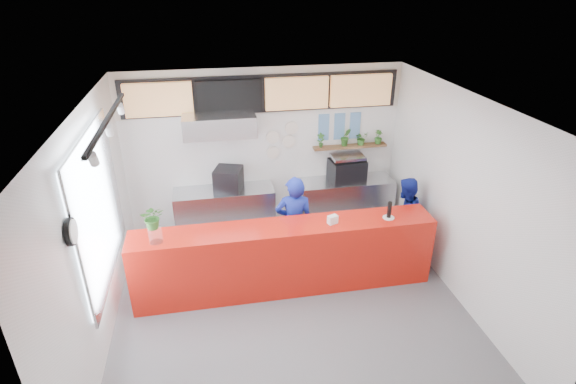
# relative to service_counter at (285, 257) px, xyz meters

# --- Properties ---
(floor) EXTENTS (5.00, 5.00, 0.00)m
(floor) POSITION_rel_service_counter_xyz_m (0.00, -0.40, -0.55)
(floor) COLOR slate
(floor) RESTS_ON ground
(ceiling) EXTENTS (5.00, 5.00, 0.00)m
(ceiling) POSITION_rel_service_counter_xyz_m (0.00, -0.40, 2.45)
(ceiling) COLOR silver
(wall_back) EXTENTS (5.00, 0.00, 5.00)m
(wall_back) POSITION_rel_service_counter_xyz_m (0.00, 2.10, 0.95)
(wall_back) COLOR white
(wall_back) RESTS_ON ground
(wall_left) EXTENTS (0.00, 5.00, 5.00)m
(wall_left) POSITION_rel_service_counter_xyz_m (-2.50, -0.40, 0.95)
(wall_left) COLOR white
(wall_left) RESTS_ON ground
(wall_right) EXTENTS (0.00, 5.00, 5.00)m
(wall_right) POSITION_rel_service_counter_xyz_m (2.50, -0.40, 0.95)
(wall_right) COLOR white
(wall_right) RESTS_ON ground
(service_counter) EXTENTS (4.50, 0.60, 1.10)m
(service_counter) POSITION_rel_service_counter_xyz_m (0.00, 0.00, 0.00)
(service_counter) COLOR red
(service_counter) RESTS_ON ground
(cream_band) EXTENTS (5.00, 0.02, 0.80)m
(cream_band) POSITION_rel_service_counter_xyz_m (0.00, 2.09, 2.05)
(cream_band) COLOR beige
(cream_band) RESTS_ON wall_back
(prep_bench) EXTENTS (1.80, 0.60, 0.90)m
(prep_bench) POSITION_rel_service_counter_xyz_m (-0.80, 1.80, -0.10)
(prep_bench) COLOR #B2B5BA
(prep_bench) RESTS_ON ground
(panini_oven) EXTENTS (0.58, 0.58, 0.41)m
(panini_oven) POSITION_rel_service_counter_xyz_m (-0.70, 1.80, 0.56)
(panini_oven) COLOR black
(panini_oven) RESTS_ON prep_bench
(extraction_hood) EXTENTS (1.20, 0.70, 0.35)m
(extraction_hood) POSITION_rel_service_counter_xyz_m (-0.80, 1.75, 1.60)
(extraction_hood) COLOR #B2B5BA
(extraction_hood) RESTS_ON ceiling
(hood_lip) EXTENTS (1.20, 0.69, 0.31)m
(hood_lip) POSITION_rel_service_counter_xyz_m (-0.80, 1.75, 1.40)
(hood_lip) COLOR #B2B5BA
(hood_lip) RESTS_ON ceiling
(right_bench) EXTENTS (1.80, 0.60, 0.90)m
(right_bench) POSITION_rel_service_counter_xyz_m (1.50, 1.80, -0.10)
(right_bench) COLOR #B2B5BA
(right_bench) RESTS_ON ground
(espresso_machine) EXTENTS (0.68, 0.52, 0.41)m
(espresso_machine) POSITION_rel_service_counter_xyz_m (1.50, 1.80, 0.55)
(espresso_machine) COLOR black
(espresso_machine) RESTS_ON right_bench
(espresso_tray) EXTENTS (0.60, 0.42, 0.05)m
(espresso_tray) POSITION_rel_service_counter_xyz_m (1.50, 1.80, 0.83)
(espresso_tray) COLOR #B5B8BD
(espresso_tray) RESTS_ON espresso_machine
(herb_shelf) EXTENTS (1.40, 0.18, 0.04)m
(herb_shelf) POSITION_rel_service_counter_xyz_m (1.60, 2.00, 0.95)
(herb_shelf) COLOR brown
(herb_shelf) RESTS_ON wall_back
(menu_board_far_left) EXTENTS (1.10, 0.10, 0.55)m
(menu_board_far_left) POSITION_rel_service_counter_xyz_m (-1.75, 1.98, 2.00)
(menu_board_far_left) COLOR tan
(menu_board_far_left) RESTS_ON wall_back
(menu_board_mid_left) EXTENTS (1.10, 0.10, 0.55)m
(menu_board_mid_left) POSITION_rel_service_counter_xyz_m (-0.59, 1.98, 2.00)
(menu_board_mid_left) COLOR black
(menu_board_mid_left) RESTS_ON wall_back
(menu_board_mid_right) EXTENTS (1.10, 0.10, 0.55)m
(menu_board_mid_right) POSITION_rel_service_counter_xyz_m (0.57, 1.98, 2.00)
(menu_board_mid_right) COLOR tan
(menu_board_mid_right) RESTS_ON wall_back
(menu_board_far_right) EXTENTS (1.10, 0.10, 0.55)m
(menu_board_far_right) POSITION_rel_service_counter_xyz_m (1.73, 1.98, 2.00)
(menu_board_far_right) COLOR tan
(menu_board_far_right) RESTS_ON wall_back
(soffit) EXTENTS (4.80, 0.04, 0.65)m
(soffit) POSITION_rel_service_counter_xyz_m (0.00, 2.06, 2.00)
(soffit) COLOR black
(soffit) RESTS_ON wall_back
(window_pane) EXTENTS (0.04, 2.20, 1.90)m
(window_pane) POSITION_rel_service_counter_xyz_m (-2.47, -0.10, 1.15)
(window_pane) COLOR silver
(window_pane) RESTS_ON wall_left
(window_frame) EXTENTS (0.03, 2.30, 2.00)m
(window_frame) POSITION_rel_service_counter_xyz_m (-2.45, -0.10, 1.15)
(window_frame) COLOR #B2B5BA
(window_frame) RESTS_ON wall_left
(wall_clock_rim) EXTENTS (0.05, 0.30, 0.30)m
(wall_clock_rim) POSITION_rel_service_counter_xyz_m (-2.46, -1.30, 1.50)
(wall_clock_rim) COLOR black
(wall_clock_rim) RESTS_ON wall_left
(wall_clock_face) EXTENTS (0.02, 0.26, 0.26)m
(wall_clock_face) POSITION_rel_service_counter_xyz_m (-2.43, -1.30, 1.50)
(wall_clock_face) COLOR white
(wall_clock_face) RESTS_ON wall_left
(track_rail) EXTENTS (0.05, 2.40, 0.04)m
(track_rail) POSITION_rel_service_counter_xyz_m (-2.10, -0.40, 2.39)
(track_rail) COLOR black
(track_rail) RESTS_ON ceiling
(dec_plate_a) EXTENTS (0.24, 0.03, 0.24)m
(dec_plate_a) POSITION_rel_service_counter_xyz_m (0.15, 2.07, 1.20)
(dec_plate_a) COLOR silver
(dec_plate_a) RESTS_ON wall_back
(dec_plate_b) EXTENTS (0.24, 0.03, 0.24)m
(dec_plate_b) POSITION_rel_service_counter_xyz_m (0.45, 2.07, 1.10)
(dec_plate_b) COLOR silver
(dec_plate_b) RESTS_ON wall_back
(dec_plate_c) EXTENTS (0.24, 0.03, 0.24)m
(dec_plate_c) POSITION_rel_service_counter_xyz_m (0.15, 2.07, 0.90)
(dec_plate_c) COLOR silver
(dec_plate_c) RESTS_ON wall_back
(dec_plate_d) EXTENTS (0.24, 0.03, 0.24)m
(dec_plate_d) POSITION_rel_service_counter_xyz_m (0.50, 2.07, 1.35)
(dec_plate_d) COLOR silver
(dec_plate_d) RESTS_ON wall_back
(photo_frame_a) EXTENTS (0.20, 0.02, 0.25)m
(photo_frame_a) POSITION_rel_service_counter_xyz_m (1.10, 2.08, 1.45)
(photo_frame_a) COLOR #598CBF
(photo_frame_a) RESTS_ON wall_back
(photo_frame_b) EXTENTS (0.20, 0.02, 0.25)m
(photo_frame_b) POSITION_rel_service_counter_xyz_m (1.40, 2.08, 1.45)
(photo_frame_b) COLOR #598CBF
(photo_frame_b) RESTS_ON wall_back
(photo_frame_c) EXTENTS (0.20, 0.02, 0.25)m
(photo_frame_c) POSITION_rel_service_counter_xyz_m (1.70, 2.08, 1.45)
(photo_frame_c) COLOR #598CBF
(photo_frame_c) RESTS_ON wall_back
(photo_frame_d) EXTENTS (0.20, 0.02, 0.25)m
(photo_frame_d) POSITION_rel_service_counter_xyz_m (1.10, 2.08, 1.20)
(photo_frame_d) COLOR #598CBF
(photo_frame_d) RESTS_ON wall_back
(photo_frame_e) EXTENTS (0.20, 0.02, 0.25)m
(photo_frame_e) POSITION_rel_service_counter_xyz_m (1.40, 2.08, 1.20)
(photo_frame_e) COLOR #598CBF
(photo_frame_e) RESTS_ON wall_back
(photo_frame_f) EXTENTS (0.20, 0.02, 0.25)m
(photo_frame_f) POSITION_rel_service_counter_xyz_m (1.70, 2.08, 1.20)
(photo_frame_f) COLOR #598CBF
(photo_frame_f) RESTS_ON wall_back
(staff_center) EXTENTS (0.66, 0.50, 1.65)m
(staff_center) POSITION_rel_service_counter_xyz_m (0.24, 0.49, 0.27)
(staff_center) COLOR navy
(staff_center) RESTS_ON ground
(staff_right) EXTENTS (0.86, 0.83, 1.40)m
(staff_right) POSITION_rel_service_counter_xyz_m (2.15, 0.60, 0.15)
(staff_right) COLOR navy
(staff_right) RESTS_ON ground
(herb_a) EXTENTS (0.15, 0.10, 0.28)m
(herb_a) POSITION_rel_service_counter_xyz_m (1.03, 2.00, 1.11)
(herb_a) COLOR #306724
(herb_a) RESTS_ON herb_shelf
(herb_b) EXTENTS (0.19, 0.15, 0.34)m
(herb_b) POSITION_rel_service_counter_xyz_m (1.51, 2.00, 1.14)
(herb_b) COLOR #306724
(herb_b) RESTS_ON herb_shelf
(herb_c) EXTENTS (0.29, 0.27, 0.26)m
(herb_c) POSITION_rel_service_counter_xyz_m (1.81, 2.00, 1.10)
(herb_c) COLOR #306724
(herb_c) RESTS_ON herb_shelf
(herb_d) EXTENTS (0.17, 0.16, 0.26)m
(herb_d) POSITION_rel_service_counter_xyz_m (2.15, 2.00, 1.10)
(herb_d) COLOR #306724
(herb_d) RESTS_ON herb_shelf
(glass_vase) EXTENTS (0.23, 0.23, 0.23)m
(glass_vase) POSITION_rel_service_counter_xyz_m (-1.82, -0.10, 0.66)
(glass_vase) COLOR white
(glass_vase) RESTS_ON service_counter
(basil_vase) EXTENTS (0.32, 0.29, 0.34)m
(basil_vase) POSITION_rel_service_counter_xyz_m (-1.82, -0.10, 0.94)
(basil_vase) COLOR #306724
(basil_vase) RESTS_ON glass_vase
(napkin_holder) EXTENTS (0.17, 0.14, 0.13)m
(napkin_holder) POSITION_rel_service_counter_xyz_m (0.70, -0.05, 0.61)
(napkin_holder) COLOR white
(napkin_holder) RESTS_ON service_counter
(white_plate) EXTENTS (0.18, 0.18, 0.01)m
(white_plate) POSITION_rel_service_counter_xyz_m (1.58, -0.05, 0.56)
(white_plate) COLOR white
(white_plate) RESTS_ON service_counter
(pepper_mill) EXTENTS (0.08, 0.08, 0.25)m
(pepper_mill) POSITION_rel_service_counter_xyz_m (1.58, -0.05, 0.69)
(pepper_mill) COLOR black
(pepper_mill) RESTS_ON white_plate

